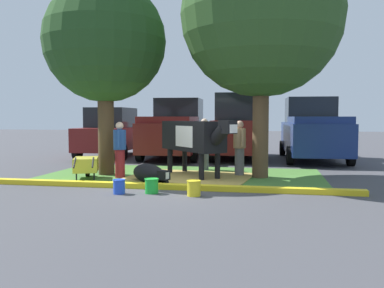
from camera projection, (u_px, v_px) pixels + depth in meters
ground_plane at (174, 187)px, 9.83m from camera, size 80.00×80.00×0.00m
grass_island at (182, 175)px, 11.77m from camera, size 7.69×4.10×0.02m
curb_yellow at (162, 186)px, 9.61m from camera, size 8.89×0.24×0.12m
hay_bedding at (190, 177)px, 11.36m from camera, size 3.48×2.78×0.04m
shade_tree_left at (105, 42)px, 11.71m from camera, size 3.41×3.41×5.46m
shade_tree_right at (262, 16)px, 11.08m from camera, size 4.30×4.30×6.48m
cow_holstein at (194, 137)px, 11.38m from camera, size 2.37×2.59×1.57m
calf_lying at (149, 174)px, 10.46m from camera, size 1.24×1.04×0.48m
person_handler at (120, 148)px, 11.24m from camera, size 0.34×0.52×1.51m
person_visitor_near at (204, 143)px, 12.92m from camera, size 0.51×0.34×1.60m
person_visitor_far at (240, 147)px, 11.58m from camera, size 0.34×0.49×1.54m
wheelbarrow at (86, 165)px, 11.05m from camera, size 0.98×1.60×0.63m
bucket_blue at (119, 186)px, 8.99m from camera, size 0.28×0.28×0.31m
bucket_green at (152, 186)px, 9.05m from camera, size 0.31×0.31×0.32m
bucket_yellow at (194, 188)px, 8.75m from camera, size 0.31×0.31×0.33m
sedan_red at (112, 133)px, 17.41m from camera, size 2.19×4.48×2.02m
pickup_truck_black at (176, 130)px, 17.05m from camera, size 2.42×5.49×2.42m
suv_black at (239, 126)px, 16.54m from camera, size 2.30×4.69×2.52m
pickup_truck_maroon at (313, 131)px, 16.04m from camera, size 2.42×5.49×2.42m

